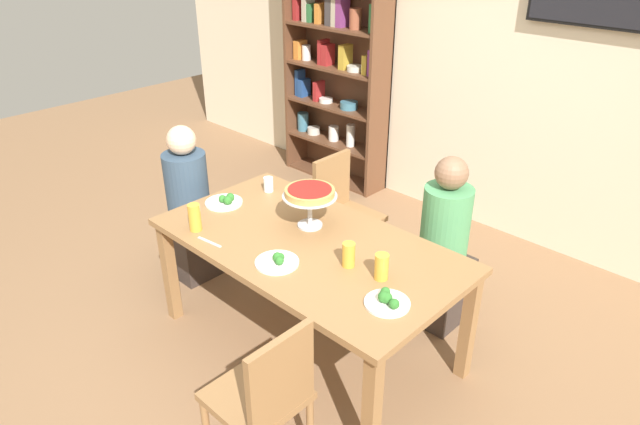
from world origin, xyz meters
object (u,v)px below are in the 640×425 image
at_px(beer_glass_amber_short, 195,217).
at_px(salad_plate_far_diner, 278,261).
at_px(deep_dish_pizza_stand, 310,195).
at_px(cutlery_knife_near, 209,242).
at_px(dining_table, 308,254).
at_px(diner_far_right, 442,254).
at_px(diner_head_west, 190,214).
at_px(salad_plate_near_diner, 387,301).
at_px(bookshelf, 338,62).
at_px(cutlery_fork_near, 299,194).
at_px(chair_far_left, 342,209).
at_px(beer_glass_amber_tall, 381,267).
at_px(water_glass_clear_near, 268,184).
at_px(beer_glass_amber_spare, 349,255).
at_px(chair_near_right, 266,395).
at_px(salad_plate_spare, 225,201).

bearing_deg(beer_glass_amber_short, salad_plate_far_diner, 7.89).
bearing_deg(deep_dish_pizza_stand, cutlery_knife_near, -117.48).
distance_m(dining_table, diner_far_right, 0.90).
bearing_deg(diner_head_west, salad_plate_near_diner, -4.26).
relative_size(bookshelf, cutlery_fork_near, 12.29).
bearing_deg(chair_far_left, beer_glass_amber_tall, 50.49).
bearing_deg(salad_plate_far_diner, chair_far_left, 114.66).
bearing_deg(diner_head_west, diner_far_right, 26.15).
xyz_separation_m(diner_far_right, deep_dish_pizza_stand, (-0.55, -0.63, 0.45)).
bearing_deg(water_glass_clear_near, cutlery_knife_near, -69.10).
distance_m(beer_glass_amber_tall, water_glass_clear_near, 1.22).
xyz_separation_m(deep_dish_pizza_stand, salad_plate_near_diner, (0.81, -0.29, -0.18)).
xyz_separation_m(bookshelf, diner_head_west, (0.43, -2.02, -0.67)).
distance_m(diner_head_west, beer_glass_amber_tall, 1.74).
distance_m(beer_glass_amber_spare, cutlery_fork_near, 0.92).
xyz_separation_m(diner_head_west, cutlery_fork_near, (0.70, 0.41, 0.25)).
height_order(diner_head_west, salad_plate_near_diner, diner_head_west).
relative_size(bookshelf, salad_plate_near_diner, 9.92).
xyz_separation_m(bookshelf, chair_near_right, (2.11, -2.79, -0.68)).
distance_m(chair_near_right, water_glass_clear_near, 1.61).
height_order(diner_far_right, cutlery_fork_near, diner_far_right).
bearing_deg(diner_head_west, salad_plate_far_diner, -12.02).
bearing_deg(water_glass_clear_near, cutlery_fork_near, 31.16).
height_order(dining_table, cutlery_fork_near, cutlery_fork_near).
xyz_separation_m(beer_glass_amber_short, beer_glass_amber_spare, (0.90, 0.33, -0.01)).
bearing_deg(deep_dish_pizza_stand, beer_glass_amber_spare, -20.30).
xyz_separation_m(chair_near_right, beer_glass_amber_tall, (0.02, 0.78, 0.33)).
relative_size(deep_dish_pizza_stand, beer_glass_amber_spare, 2.36).
xyz_separation_m(dining_table, chair_far_left, (-0.45, 0.81, -0.17)).
relative_size(deep_dish_pizza_stand, water_glass_clear_near, 3.28).
bearing_deg(beer_glass_amber_short, diner_head_west, 150.25).
distance_m(chair_near_right, cutlery_fork_near, 1.56).
height_order(chair_near_right, salad_plate_spare, chair_near_right).
bearing_deg(beer_glass_amber_tall, deep_dish_pizza_stand, 167.74).
bearing_deg(water_glass_clear_near, beer_glass_amber_tall, -13.69).
distance_m(salad_plate_spare, beer_glass_amber_tall, 1.25).
bearing_deg(salad_plate_spare, salad_plate_near_diner, -4.88).
height_order(chair_near_right, cutlery_knife_near, chair_near_right).
relative_size(beer_glass_amber_tall, beer_glass_amber_spare, 1.04).
bearing_deg(deep_dish_pizza_stand, salad_plate_far_diner, -68.06).
xyz_separation_m(diner_far_right, chair_far_left, (-0.87, 0.03, -0.01)).
distance_m(diner_head_west, cutlery_fork_near, 0.85).
height_order(chair_far_left, beer_glass_amber_short, beer_glass_amber_short).
bearing_deg(beer_glass_amber_tall, water_glass_clear_near, 166.31).
bearing_deg(salad_plate_near_diner, beer_glass_amber_spare, 160.50).
bearing_deg(cutlery_knife_near, salad_plate_far_diner, 7.63).
bearing_deg(diner_head_west, dining_table, 0.68).
relative_size(bookshelf, chair_near_right, 2.54).
xyz_separation_m(chair_near_right, chair_far_left, (-0.96, 1.59, 0.00)).
relative_size(salad_plate_near_diner, salad_plate_far_diner, 0.94).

